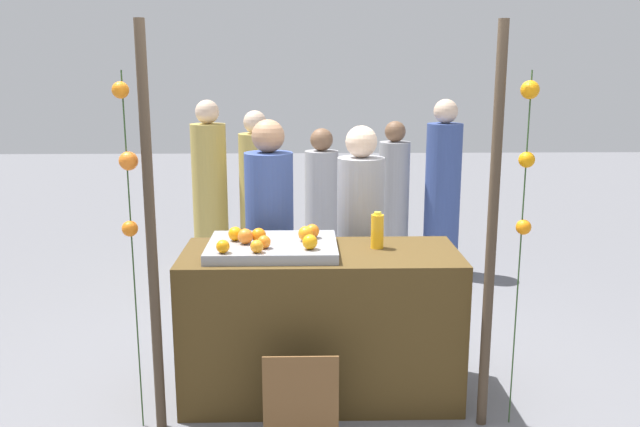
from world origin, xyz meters
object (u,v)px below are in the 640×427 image
(juice_bottle, at_px, (377,231))
(orange_1, at_px, (306,234))
(orange_0, at_px, (223,246))
(vendor_left, at_px, (270,247))
(chalkboard_sign, at_px, (301,401))
(vendor_right, at_px, (360,249))
(stall_counter, at_px, (321,324))

(juice_bottle, bearing_deg, orange_1, -173.10)
(orange_0, xyz_separation_m, juice_bottle, (0.90, 0.31, 0.01))
(orange_0, bearing_deg, orange_1, 28.67)
(juice_bottle, bearing_deg, vendor_left, 140.54)
(chalkboard_sign, distance_m, vendor_right, 1.39)
(stall_counter, distance_m, chalkboard_sign, 0.62)
(juice_bottle, xyz_separation_m, vendor_right, (-0.05, 0.58, -0.27))
(vendor_right, bearing_deg, stall_counter, -114.21)
(orange_1, xyz_separation_m, juice_bottle, (0.43, 0.05, 0.00))
(chalkboard_sign, xyz_separation_m, vendor_right, (0.41, 1.22, 0.50))
(chalkboard_sign, height_order, vendor_left, vendor_left)
(orange_1, height_order, vendor_right, vendor_right)
(orange_0, height_order, orange_1, orange_1)
(orange_0, bearing_deg, juice_bottle, 18.83)
(juice_bottle, height_order, vendor_left, vendor_left)
(juice_bottle, height_order, chalkboard_sign, juice_bottle)
(orange_1, height_order, juice_bottle, juice_bottle)
(stall_counter, relative_size, vendor_left, 1.00)
(orange_1, relative_size, vendor_right, 0.06)
(orange_1, bearing_deg, orange_0, -151.33)
(vendor_left, bearing_deg, vendor_right, 1.34)
(stall_counter, bearing_deg, chalkboard_sign, -101.88)
(vendor_left, bearing_deg, orange_0, -103.98)
(orange_0, xyz_separation_m, orange_1, (0.46, 0.25, 0.01))
(orange_0, height_order, juice_bottle, juice_bottle)
(orange_0, xyz_separation_m, vendor_left, (0.22, 0.87, -0.24))
(chalkboard_sign, bearing_deg, stall_counter, 78.12)
(chalkboard_sign, xyz_separation_m, vendor_left, (-0.22, 1.21, 0.52))
(chalkboard_sign, bearing_deg, vendor_right, 71.35)
(stall_counter, relative_size, juice_bottle, 7.39)
(orange_0, relative_size, vendor_right, 0.05)
(juice_bottle, distance_m, vendor_right, 0.64)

